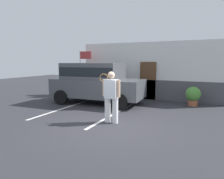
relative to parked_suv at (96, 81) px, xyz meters
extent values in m
plane|color=#2D2D33|center=(2.32, -3.13, -1.15)|extent=(40.00, 40.00, 0.00)
cube|color=silver|center=(-0.75, -1.63, -1.14)|extent=(0.12, 4.40, 0.01)
cube|color=silver|center=(1.77, -1.63, -1.14)|extent=(0.12, 4.40, 0.01)
cube|color=white|center=(2.32, 2.45, 0.45)|extent=(8.66, 0.30, 3.20)
cube|color=#4C4C51|center=(2.32, 2.25, -0.60)|extent=(7.27, 0.10, 1.10)
cube|color=brown|center=(2.10, 2.23, -0.10)|extent=(0.90, 0.06, 2.10)
cube|color=#4C4F54|center=(0.11, 0.01, -0.35)|extent=(4.68, 2.11, 0.90)
cube|color=#4C4F54|center=(-0.14, -0.01, 0.50)|extent=(2.98, 1.89, 0.80)
cube|color=black|center=(-0.14, -0.01, 0.48)|extent=(2.92, 1.91, 0.44)
cylinder|color=black|center=(1.61, 1.03, -0.79)|extent=(0.73, 0.29, 0.72)
cylinder|color=black|center=(1.70, -0.87, -0.79)|extent=(0.73, 0.29, 0.72)
cylinder|color=black|center=(-1.49, 0.88, -0.79)|extent=(0.73, 0.29, 0.72)
cylinder|color=black|center=(-1.40, -1.02, -0.79)|extent=(0.73, 0.29, 0.72)
cylinder|color=white|center=(2.33, -2.75, -0.71)|extent=(0.20, 0.20, 0.87)
cylinder|color=white|center=(2.03, -2.75, -0.71)|extent=(0.20, 0.20, 0.87)
cube|color=silver|center=(2.18, -2.75, 0.05)|extent=(0.45, 0.28, 0.65)
sphere|color=beige|center=(2.18, -2.75, 0.52)|extent=(0.24, 0.24, 0.24)
cylinder|color=beige|center=(2.46, -2.76, 0.07)|extent=(0.11, 0.11, 0.59)
cylinder|color=beige|center=(1.90, -2.75, 0.07)|extent=(0.11, 0.11, 0.59)
torus|color=olive|center=(1.86, -2.70, 0.42)|extent=(0.29, 0.11, 0.29)
cylinder|color=olive|center=(1.86, -2.70, 0.18)|extent=(0.03, 0.03, 0.20)
cylinder|color=#9E5638|center=(4.56, 1.43, -1.01)|extent=(0.45, 0.45, 0.28)
sphere|color=#4C8C38|center=(4.56, 1.43, -0.57)|extent=(0.71, 0.71, 0.71)
cylinder|color=silver|center=(-2.01, 1.65, 0.24)|extent=(0.05, 0.05, 2.77)
cube|color=#B23838|center=(-1.61, 1.65, 1.35)|extent=(0.75, 0.07, 0.45)
camera|label=1|loc=(5.22, -9.19, 1.00)|focal=33.45mm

